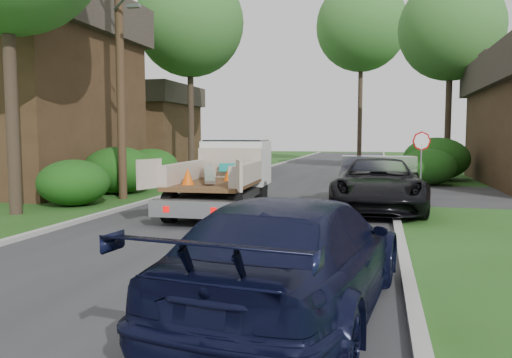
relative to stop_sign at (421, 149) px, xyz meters
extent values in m
plane|color=#214B15|center=(-5.20, -9.00, -1.78)|extent=(120.00, 120.00, 0.00)
cube|color=#28282B|center=(-5.20, 1.00, -1.77)|extent=(8.00, 90.00, 0.02)
cube|color=#9E9E99|center=(-9.30, 1.00, -1.72)|extent=(0.20, 90.00, 0.12)
cube|color=#9E9E99|center=(-1.10, 1.00, -1.72)|extent=(0.20, 90.00, 0.12)
cylinder|color=slate|center=(0.00, 0.00, -0.78)|extent=(0.06, 0.06, 2.00)
cylinder|color=#B20A0A|center=(0.00, 0.00, 0.32)|extent=(0.71, 0.32, 0.76)
cylinder|color=#382619|center=(-10.70, -4.00, 3.22)|extent=(0.30, 0.30, 10.00)
cube|color=slate|center=(-9.60, -5.00, 4.82)|extent=(0.45, 0.20, 0.12)
cube|color=#372616|center=(-17.20, -2.00, 1.47)|extent=(9.00, 8.00, 6.50)
cube|color=#332B26|center=(-17.20, -2.00, 5.62)|extent=(9.72, 8.64, 1.80)
cube|color=#372616|center=(-18.70, 13.00, 0.47)|extent=(7.00, 7.00, 4.50)
cube|color=#332B26|center=(-18.70, 13.00, 3.42)|extent=(7.56, 7.56, 1.40)
cube|color=#332B26|center=(-18.70, 13.00, 4.12)|extent=(1.05, 7.56, 0.20)
ellipsoid|color=#174710|center=(-11.40, -6.00, -1.01)|extent=(2.34, 2.34, 1.53)
ellipsoid|color=#174710|center=(-11.70, -2.50, -0.84)|extent=(2.86, 2.86, 1.87)
ellipsoid|color=#174710|center=(-12.00, 1.00, -0.93)|extent=(2.60, 2.60, 1.70)
ellipsoid|color=#174710|center=(0.60, 4.00, -0.93)|extent=(2.60, 2.60, 1.70)
ellipsoid|color=#174710|center=(1.30, 7.00, -0.67)|extent=(3.38, 3.38, 2.21)
cylinder|color=#2D2119|center=(-12.00, -8.00, 2.22)|extent=(0.36, 0.36, 8.00)
cylinder|color=#2D2119|center=(-12.70, 8.00, 2.72)|extent=(0.36, 0.36, 9.00)
sphere|color=#306C27|center=(-12.70, 8.00, 7.22)|extent=(6.40, 6.40, 6.40)
cylinder|color=#2D2119|center=(2.30, 11.00, 2.47)|extent=(0.36, 0.36, 8.50)
sphere|color=#306C27|center=(2.30, 11.00, 6.72)|extent=(6.00, 6.00, 6.00)
cylinder|color=#2D2119|center=(-19.20, 4.00, 2.72)|extent=(0.36, 0.36, 9.00)
sphere|color=#306C27|center=(-19.20, 4.00, 7.22)|extent=(6.00, 6.00, 6.00)
cylinder|color=#2D2119|center=(-3.20, 21.00, 3.72)|extent=(0.36, 0.36, 11.00)
sphere|color=#306C27|center=(-3.20, 21.00, 9.22)|extent=(7.20, 7.20, 7.20)
cylinder|color=black|center=(-7.11, -4.72, -1.36)|extent=(0.31, 0.85, 0.84)
cylinder|color=black|center=(-5.33, -4.65, -1.36)|extent=(0.31, 0.85, 0.84)
cylinder|color=black|center=(-6.97, -8.27, -1.36)|extent=(0.31, 0.85, 0.84)
cylinder|color=black|center=(-5.19, -8.20, -1.36)|extent=(0.31, 0.85, 0.84)
cube|color=black|center=(-6.16, -6.37, -1.20)|extent=(2.08, 5.49, 0.22)
cube|color=silver|center=(-6.23, -4.41, -0.37)|extent=(2.12, 1.76, 1.45)
cube|color=black|center=(-6.23, -4.41, 0.14)|extent=(1.98, 1.62, 0.51)
cube|color=#472D19|center=(-6.13, -7.02, -0.84)|extent=(2.19, 3.45, 0.11)
cube|color=beige|center=(-6.20, -5.34, -0.33)|extent=(2.06, 0.18, 0.94)
cube|color=beige|center=(-7.06, -7.06, -0.51)|extent=(0.36, 3.19, 0.56)
cube|color=beige|center=(-5.20, -6.99, -0.51)|extent=(0.36, 3.19, 0.56)
cube|color=silver|center=(-6.05, -9.03, -1.26)|extent=(2.16, 0.41, 0.42)
cube|color=#B20505|center=(-6.65, -9.22, -1.26)|extent=(0.15, 0.04, 0.15)
cube|color=#B20505|center=(-5.44, -9.18, -1.26)|extent=(0.15, 0.04, 0.15)
cube|color=beige|center=(-7.22, -8.94, -0.42)|extent=(0.33, 0.82, 0.75)
cube|color=beige|center=(-4.89, -8.85, -0.42)|extent=(0.39, 0.81, 0.75)
cube|color=silver|center=(-6.32, -6.94, -0.52)|extent=(1.10, 2.37, 0.43)
cone|color=#F2590A|center=(-6.61, -7.88, -0.55)|extent=(0.35, 0.35, 0.47)
cone|color=#F2590A|center=(-5.87, -6.45, -0.55)|extent=(0.35, 0.35, 0.47)
cube|color=#148C84|center=(-5.95, -5.57, -0.46)|extent=(1.03, 0.13, 0.26)
imported|color=black|center=(-1.60, -4.50, -0.96)|extent=(2.75, 5.89, 1.63)
imported|color=black|center=(-2.60, -14.26, -1.00)|extent=(2.84, 5.62, 1.56)
camera|label=1|loc=(-1.58, -20.47, 0.56)|focal=35.00mm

